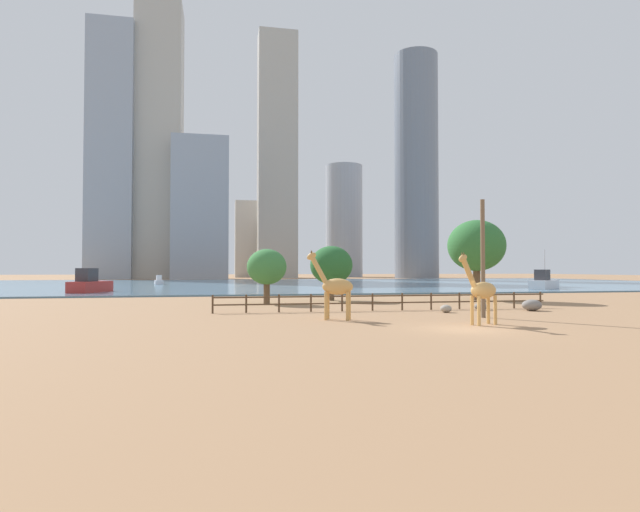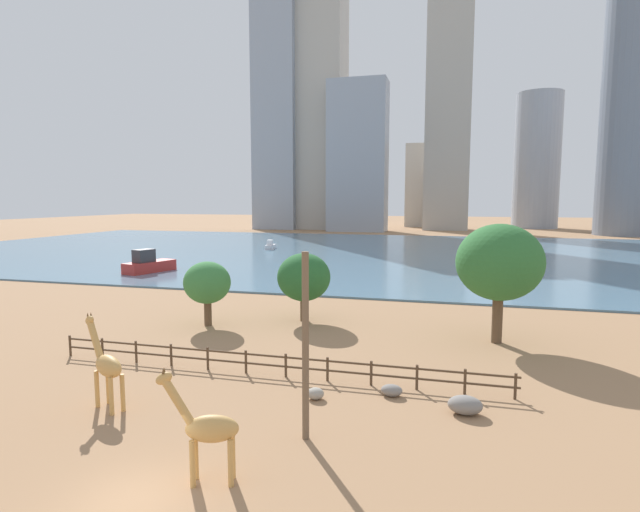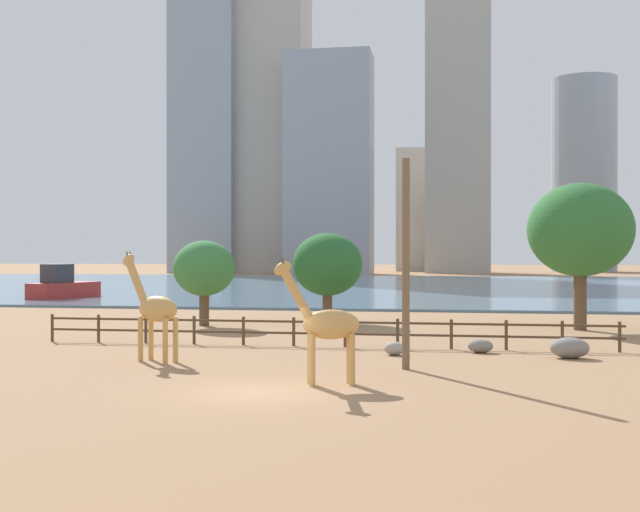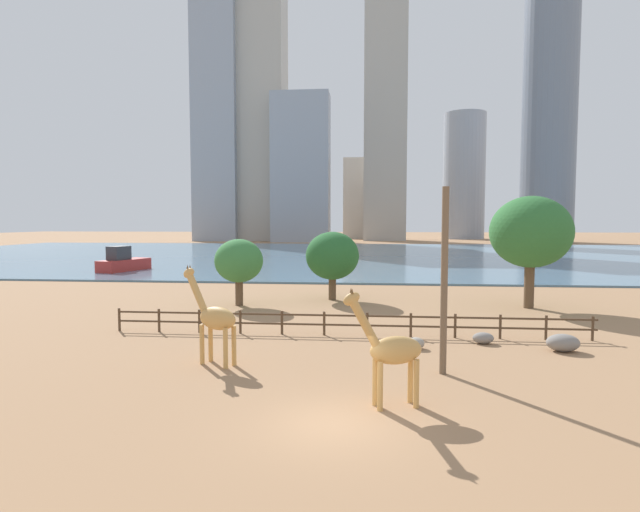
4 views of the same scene
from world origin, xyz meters
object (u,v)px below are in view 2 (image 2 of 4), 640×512
object	(u,v)px
tree_center_broad	(499,263)
tree_right_tall	(304,277)
giraffe_companion	(107,365)
tree_left_large	(207,283)
giraffe_tall	(207,429)
boat_sailboat	(148,264)
boulder_small	(392,390)
boulder_near_fence	(315,394)
boulder_by_pole	(465,405)
boat_ferry	(270,246)
utility_pole	(305,347)

from	to	relation	value
tree_center_broad	tree_right_tall	size ratio (longest dim) A/B	1.48
giraffe_companion	tree_left_large	distance (m)	15.42
giraffe_tall	boat_sailboat	xyz separation A→B (m)	(-30.55, 41.83, -0.70)
boulder_small	tree_left_large	bearing A→B (deg)	146.27
boulder_near_fence	boulder_by_pole	world-z (taller)	boulder_by_pole
giraffe_companion	tree_center_broad	distance (m)	24.47
boat_sailboat	tree_center_broad	bearing A→B (deg)	-101.94
boulder_near_fence	boulder_small	world-z (taller)	boulder_small
boulder_small	boat_ferry	size ratio (longest dim) A/B	0.25
boulder_small	boat_ferry	distance (m)	72.41
giraffe_tall	boat_ferry	world-z (taller)	giraffe_tall
boulder_near_fence	utility_pole	bearing A→B (deg)	-79.97
boulder_by_pole	boat_ferry	world-z (taller)	boat_ferry
utility_pole	boat_ferry	size ratio (longest dim) A/B	1.81
boulder_small	boat_ferry	world-z (taller)	boat_ferry
boulder_by_pole	tree_center_broad	xyz separation A→B (m)	(2.26, 12.31, 5.03)
tree_left_large	boat_sailboat	size ratio (longest dim) A/B	0.67
giraffe_companion	boulder_small	world-z (taller)	giraffe_companion
boat_ferry	tree_left_large	bearing A→B (deg)	-173.84
giraffe_companion	boulder_small	bearing A→B (deg)	-133.47
giraffe_tall	boat_ferry	bearing A→B (deg)	-88.21
utility_pole	boulder_near_fence	size ratio (longest dim) A/B	9.09
giraffe_tall	boulder_by_pole	size ratio (longest dim) A/B	2.65
boulder_near_fence	boulder_small	size ratio (longest dim) A/B	0.79
boat_sailboat	boat_ferry	bearing A→B (deg)	7.70
boulder_by_pole	boulder_small	world-z (taller)	boulder_by_pole
boulder_by_pole	tree_left_large	xyz separation A→B (m)	(-18.81, 11.47, 2.88)
boulder_by_pole	tree_left_large	size ratio (longest dim) A/B	0.31
utility_pole	boulder_by_pole	distance (m)	8.23
tree_center_broad	boulder_small	bearing A→B (deg)	-117.23
tree_left_large	tree_right_tall	xyz separation A→B (m)	(6.70, 3.31, 0.20)
giraffe_tall	boulder_near_fence	bearing A→B (deg)	-118.94
boat_sailboat	boulder_by_pole	bearing A→B (deg)	-115.32
giraffe_tall	boat_sailboat	distance (m)	51.80
tree_center_broad	boat_ferry	xyz separation A→B (m)	(-36.88, 54.25, -4.65)
utility_pole	tree_center_broad	size ratio (longest dim) A/B	0.95
boulder_small	tree_left_large	world-z (taller)	tree_left_large
giraffe_companion	tree_center_broad	xyz separation A→B (m)	(18.24, 15.96, 3.40)
giraffe_tall	boat_ferry	size ratio (longest dim) A/B	0.97
tree_center_broad	giraffe_tall	bearing A→B (deg)	-118.07
giraffe_companion	giraffe_tall	bearing A→B (deg)	174.86
boat_ferry	giraffe_tall	bearing A→B (deg)	-170.60
tree_right_tall	giraffe_companion	bearing A→B (deg)	-101.88
giraffe_tall	tree_left_large	distance (m)	22.04
giraffe_companion	boulder_near_fence	size ratio (longest dim) A/B	5.15
boulder_near_fence	tree_right_tall	size ratio (longest dim) A/B	0.15
utility_pole	boulder_small	distance (m)	6.97
tree_center_broad	boat_sailboat	size ratio (longest dim) A/B	1.10
boulder_near_fence	boat_ferry	world-z (taller)	boat_ferry
tree_left_large	boulder_near_fence	bearing A→B (deg)	-44.42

